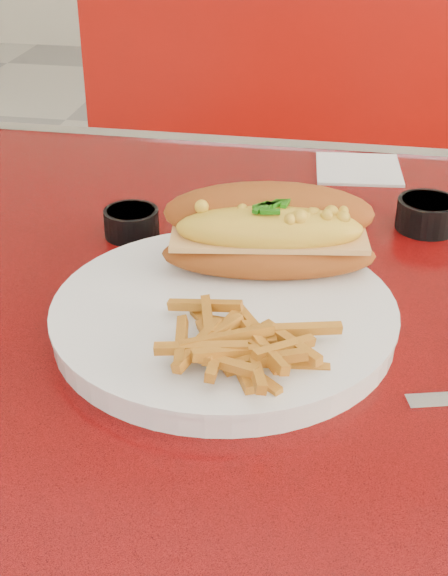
% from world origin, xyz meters
% --- Properties ---
extents(diner_table, '(1.23, 0.83, 0.77)m').
position_xyz_m(diner_table, '(0.00, 0.00, 0.61)').
color(diner_table, red).
rests_on(diner_table, ground).
extents(booth_bench_far, '(1.20, 0.51, 0.90)m').
position_xyz_m(booth_bench_far, '(0.00, 0.81, 0.29)').
color(booth_bench_far, '#A3120A').
rests_on(booth_bench_far, ground).
extents(dinner_plate, '(0.38, 0.38, 0.02)m').
position_xyz_m(dinner_plate, '(-0.11, -0.07, 0.78)').
color(dinner_plate, white).
rests_on(dinner_plate, diner_table).
extents(mac_hoagie, '(0.21, 0.12, 0.09)m').
position_xyz_m(mac_hoagie, '(-0.08, 0.01, 0.83)').
color(mac_hoagie, '#A5501A').
rests_on(mac_hoagie, dinner_plate).
extents(fries_pile, '(0.12, 0.11, 0.03)m').
position_xyz_m(fries_pile, '(-0.08, -0.14, 0.81)').
color(fries_pile, orange).
rests_on(fries_pile, dinner_plate).
extents(fork, '(0.04, 0.15, 0.00)m').
position_xyz_m(fork, '(-0.04, -0.04, 0.79)').
color(fork, silver).
rests_on(fork, dinner_plate).
extents(gravy_ramekin, '(0.11, 0.11, 0.05)m').
position_xyz_m(gravy_ramekin, '(-0.06, 0.10, 0.80)').
color(gravy_ramekin, white).
rests_on(gravy_ramekin, diner_table).
extents(sauce_cup_left, '(0.08, 0.08, 0.03)m').
position_xyz_m(sauce_cup_left, '(-0.24, 0.09, 0.79)').
color(sauce_cup_left, black).
rests_on(sauce_cup_left, diner_table).
extents(sauce_cup_right, '(0.08, 0.08, 0.03)m').
position_xyz_m(sauce_cup_right, '(0.07, 0.16, 0.79)').
color(sauce_cup_right, black).
rests_on(sauce_cup_right, diner_table).
extents(paper_napkin, '(0.12, 0.12, 0.00)m').
position_xyz_m(paper_napkin, '(-0.01, 0.32, 0.77)').
color(paper_napkin, white).
rests_on(paper_napkin, diner_table).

